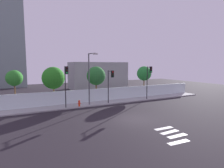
{
  "coord_description": "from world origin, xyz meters",
  "views": [
    {
      "loc": [
        -9.79,
        -14.35,
        5.37
      ],
      "look_at": [
        0.82,
        6.5,
        2.89
      ],
      "focal_mm": 28.58,
      "sensor_mm": 36.0,
      "label": 1
    }
  ],
  "objects_px": {
    "traffic_light_center": "(111,80)",
    "roadside_tree_rightmost": "(144,74)",
    "street_lamp_curbside": "(90,75)",
    "roadside_tree_leftmost": "(14,78)",
    "roadside_tree_midright": "(96,76)",
    "roadside_tree_midleft": "(53,78)",
    "fire_hydrant": "(79,103)",
    "traffic_light_left": "(66,78)",
    "traffic_light_right": "(149,76)"
  },
  "relations": [
    {
      "from": "traffic_light_left",
      "to": "traffic_light_center",
      "type": "distance_m",
      "value": 5.92
    },
    {
      "from": "traffic_light_right",
      "to": "roadside_tree_rightmost",
      "type": "bearing_deg",
      "value": 63.99
    },
    {
      "from": "traffic_light_center",
      "to": "roadside_tree_leftmost",
      "type": "distance_m",
      "value": 11.92
    },
    {
      "from": "traffic_light_right",
      "to": "roadside_tree_midleft",
      "type": "xyz_separation_m",
      "value": [
        -13.31,
        3.4,
        -0.13
      ]
    },
    {
      "from": "traffic_light_left",
      "to": "roadside_tree_leftmost",
      "type": "height_order",
      "value": "traffic_light_left"
    },
    {
      "from": "traffic_light_left",
      "to": "roadside_tree_rightmost",
      "type": "xyz_separation_m",
      "value": [
        14.04,
        3.42,
        0.09
      ]
    },
    {
      "from": "traffic_light_left",
      "to": "fire_hydrant",
      "type": "distance_m",
      "value": 3.71
    },
    {
      "from": "fire_hydrant",
      "to": "roadside_tree_midright",
      "type": "relative_size",
      "value": 0.15
    },
    {
      "from": "traffic_light_center",
      "to": "roadside_tree_leftmost",
      "type": "height_order",
      "value": "roadside_tree_leftmost"
    },
    {
      "from": "traffic_light_left",
      "to": "street_lamp_curbside",
      "type": "bearing_deg",
      "value": 10.35
    },
    {
      "from": "roadside_tree_leftmost",
      "to": "roadside_tree_midleft",
      "type": "bearing_deg",
      "value": 0.0
    },
    {
      "from": "street_lamp_curbside",
      "to": "traffic_light_left",
      "type": "bearing_deg",
      "value": -169.65
    },
    {
      "from": "traffic_light_right",
      "to": "roadside_tree_midright",
      "type": "relative_size",
      "value": 0.97
    },
    {
      "from": "traffic_light_left",
      "to": "traffic_light_center",
      "type": "xyz_separation_m",
      "value": [
        5.91,
        0.01,
        -0.39
      ]
    },
    {
      "from": "traffic_light_right",
      "to": "fire_hydrant",
      "type": "relative_size",
      "value": 6.31
    },
    {
      "from": "roadside_tree_midright",
      "to": "street_lamp_curbside",
      "type": "bearing_deg",
      "value": -125.15
    },
    {
      "from": "traffic_light_left",
      "to": "roadside_tree_midright",
      "type": "height_order",
      "value": "traffic_light_left"
    },
    {
      "from": "traffic_light_center",
      "to": "street_lamp_curbside",
      "type": "height_order",
      "value": "street_lamp_curbside"
    },
    {
      "from": "traffic_light_right",
      "to": "roadside_tree_rightmost",
      "type": "xyz_separation_m",
      "value": [
        1.66,
        3.4,
        0.14
      ]
    },
    {
      "from": "roadside_tree_rightmost",
      "to": "traffic_light_right",
      "type": "bearing_deg",
      "value": -116.01
    },
    {
      "from": "traffic_light_right",
      "to": "roadside_tree_midleft",
      "type": "bearing_deg",
      "value": 165.68
    },
    {
      "from": "traffic_light_center",
      "to": "roadside_tree_midright",
      "type": "xyz_separation_m",
      "value": [
        -0.71,
        3.42,
        0.32
      ]
    },
    {
      "from": "traffic_light_left",
      "to": "fire_hydrant",
      "type": "height_order",
      "value": "traffic_light_left"
    },
    {
      "from": "roadside_tree_rightmost",
      "to": "traffic_light_left",
      "type": "bearing_deg",
      "value": -166.3
    },
    {
      "from": "traffic_light_center",
      "to": "fire_hydrant",
      "type": "distance_m",
      "value": 5.13
    },
    {
      "from": "street_lamp_curbside",
      "to": "roadside_tree_rightmost",
      "type": "relative_size",
      "value": 1.3
    },
    {
      "from": "street_lamp_curbside",
      "to": "fire_hydrant",
      "type": "distance_m",
      "value": 3.87
    },
    {
      "from": "street_lamp_curbside",
      "to": "roadside_tree_leftmost",
      "type": "bearing_deg",
      "value": 161.94
    },
    {
      "from": "traffic_light_right",
      "to": "street_lamp_curbside",
      "type": "bearing_deg",
      "value": 176.52
    },
    {
      "from": "street_lamp_curbside",
      "to": "roadside_tree_midleft",
      "type": "relative_size",
      "value": 1.31
    },
    {
      "from": "roadside_tree_midright",
      "to": "fire_hydrant",
      "type": "bearing_deg",
      "value": -140.25
    },
    {
      "from": "traffic_light_center",
      "to": "fire_hydrant",
      "type": "xyz_separation_m",
      "value": [
        -4.22,
        0.5,
        -2.88
      ]
    },
    {
      "from": "roadside_tree_leftmost",
      "to": "traffic_light_center",
      "type": "bearing_deg",
      "value": -16.67
    },
    {
      "from": "roadside_tree_leftmost",
      "to": "roadside_tree_midleft",
      "type": "relative_size",
      "value": 0.93
    },
    {
      "from": "traffic_light_left",
      "to": "roadside_tree_midright",
      "type": "bearing_deg",
      "value": 33.35
    },
    {
      "from": "traffic_light_center",
      "to": "street_lamp_curbside",
      "type": "distance_m",
      "value": 2.85
    },
    {
      "from": "roadside_tree_leftmost",
      "to": "roadside_tree_midright",
      "type": "height_order",
      "value": "roadside_tree_midright"
    },
    {
      "from": "traffic_light_center",
      "to": "roadside_tree_rightmost",
      "type": "distance_m",
      "value": 8.83
    },
    {
      "from": "fire_hydrant",
      "to": "roadside_tree_leftmost",
      "type": "height_order",
      "value": "roadside_tree_leftmost"
    },
    {
      "from": "traffic_light_center",
      "to": "fire_hydrant",
      "type": "relative_size",
      "value": 5.68
    },
    {
      "from": "fire_hydrant",
      "to": "roadside_tree_midleft",
      "type": "xyz_separation_m",
      "value": [
        -2.62,
        2.92,
        3.09
      ]
    },
    {
      "from": "roadside_tree_midleft",
      "to": "roadside_tree_rightmost",
      "type": "distance_m",
      "value": 14.97
    },
    {
      "from": "roadside_tree_leftmost",
      "to": "roadside_tree_midright",
      "type": "relative_size",
      "value": 0.92
    },
    {
      "from": "traffic_light_center",
      "to": "roadside_tree_midleft",
      "type": "distance_m",
      "value": 7.65
    },
    {
      "from": "roadside_tree_midleft",
      "to": "fire_hydrant",
      "type": "bearing_deg",
      "value": -48.12
    },
    {
      "from": "roadside_tree_midright",
      "to": "traffic_light_left",
      "type": "bearing_deg",
      "value": -146.65
    },
    {
      "from": "roadside_tree_midright",
      "to": "roadside_tree_rightmost",
      "type": "relative_size",
      "value": 1.0
    },
    {
      "from": "fire_hydrant",
      "to": "roadside_tree_midright",
      "type": "xyz_separation_m",
      "value": [
        3.51,
        2.92,
        3.19
      ]
    },
    {
      "from": "traffic_light_center",
      "to": "roadside_tree_leftmost",
      "type": "xyz_separation_m",
      "value": [
        -11.41,
        3.42,
        0.33
      ]
    },
    {
      "from": "street_lamp_curbside",
      "to": "fire_hydrant",
      "type": "relative_size",
      "value": 8.47
    }
  ]
}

